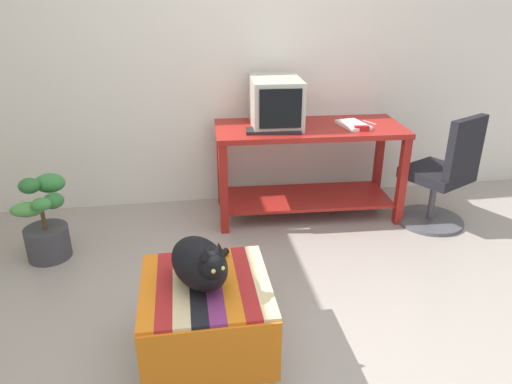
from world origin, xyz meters
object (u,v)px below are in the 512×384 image
(ottoman_with_blanket, at_px, (207,320))
(office_chair, at_px, (443,179))
(keyboard, at_px, (273,131))
(cat, at_px, (201,263))
(desk, at_px, (308,155))
(book, at_px, (353,125))
(tv_monitor, at_px, (275,103))
(stapler, at_px, (362,128))
(potted_plant, at_px, (46,225))

(ottoman_with_blanket, height_order, office_chair, office_chair)
(keyboard, bearing_deg, cat, -106.42)
(cat, bearing_deg, desk, 36.00)
(ottoman_with_blanket, bearing_deg, book, 49.89)
(desk, distance_m, cat, 1.78)
(desk, xyz_separation_m, office_chair, (0.96, -0.36, -0.12))
(tv_monitor, xyz_separation_m, book, (0.59, -0.12, -0.16))
(book, bearing_deg, tv_monitor, 157.90)
(keyboard, distance_m, stapler, 0.66)
(desk, bearing_deg, book, -7.75)
(potted_plant, xyz_separation_m, stapler, (2.27, 0.19, 0.52))
(desk, height_order, tv_monitor, tv_monitor)
(book, xyz_separation_m, potted_plant, (-2.26, -0.32, -0.51))
(desk, distance_m, keyboard, 0.41)
(desk, bearing_deg, ottoman_with_blanket, -117.90)
(desk, height_order, book, book)
(office_chair, bearing_deg, potted_plant, -26.82)
(tv_monitor, relative_size, ottoman_with_blanket, 0.82)
(tv_monitor, xyz_separation_m, ottoman_with_blanket, (-0.65, -1.59, -0.70))
(keyboard, xyz_separation_m, stapler, (0.65, -0.07, 0.01))
(cat, bearing_deg, ottoman_with_blanket, -19.25)
(book, bearing_deg, stapler, -91.75)
(tv_monitor, xyz_separation_m, stapler, (0.60, -0.25, -0.16))
(tv_monitor, distance_m, cat, 1.76)
(keyboard, xyz_separation_m, ottoman_with_blanket, (-0.60, -1.40, -0.54))
(potted_plant, distance_m, stapler, 2.34)
(tv_monitor, relative_size, potted_plant, 0.92)
(office_chair, bearing_deg, stapler, -43.09)
(ottoman_with_blanket, bearing_deg, office_chair, 31.91)
(desk, relative_size, book, 5.25)
(office_chair, xyz_separation_m, stapler, (-0.61, 0.17, 0.38))
(office_chair, bearing_deg, cat, 4.51)
(cat, height_order, office_chair, office_chair)
(book, relative_size, stapler, 2.55)
(book, bearing_deg, cat, -140.57)
(cat, distance_m, potted_plant, 1.55)
(stapler, bearing_deg, book, 13.34)
(keyboard, height_order, potted_plant, keyboard)
(keyboard, xyz_separation_m, book, (0.63, 0.06, 0.00))
(keyboard, height_order, office_chair, office_chair)
(cat, bearing_deg, keyboard, 43.51)
(cat, relative_size, potted_plant, 0.83)
(keyboard, relative_size, stapler, 3.64)
(desk, height_order, cat, desk)
(tv_monitor, distance_m, keyboard, 0.25)
(keyboard, distance_m, book, 0.64)
(keyboard, bearing_deg, office_chair, -3.63)
(ottoman_with_blanket, height_order, cat, cat)
(office_chair, bearing_deg, desk, -47.87)
(cat, xyz_separation_m, stapler, (1.27, 1.34, 0.21))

